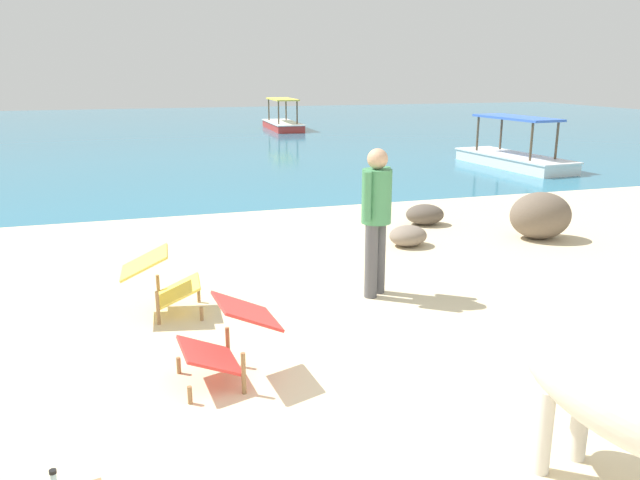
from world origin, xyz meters
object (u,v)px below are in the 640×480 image
Objects in this scene: cow at (638,397)px; deck_chair_far at (228,335)px; boat_red at (283,123)px; boat_white at (514,156)px; deck_chair_near at (162,278)px; person_standing at (376,211)px.

cow is 2.40× the size of deck_chair_far.
boat_red and boat_white have the same top height.
deck_chair_far is (0.41, -1.60, 0.00)m from deck_chair_near.
boat_red is 12.59m from boat_white.
boat_white is at bearing 98.82° from person_standing.
deck_chair_near is 0.99× the size of deck_chair_far.
boat_white is at bearing -163.28° from boat_red.
cow reaches higher than deck_chair_near.
cow is 0.52× the size of boat_white.
deck_chair_far is at bearing 167.16° from boat_red.
boat_red is (3.89, 23.85, -0.46)m from cow.
person_standing reaches higher than deck_chair_far.
boat_white is at bearing 139.74° from cow.
person_standing is at bearing 171.24° from cow.
deck_chair_near is at bearing -157.93° from cow.
boat_white is (9.36, 7.88, -0.13)m from deck_chair_near.
deck_chair_near is at bearing -131.80° from person_standing.
boat_red is at bearing 129.50° from person_standing.
cow is 2.90m from deck_chair_far.
deck_chair_far is at bearing -90.47° from person_standing.
deck_chair_near is 12.24m from boat_white.
boat_white reaches higher than deck_chair_near.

